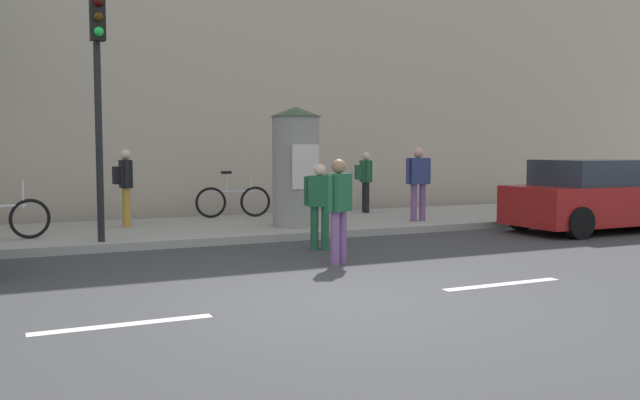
# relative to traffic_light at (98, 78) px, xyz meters

# --- Properties ---
(ground_plane) EXTENTS (80.00, 80.00, 0.00)m
(ground_plane) POSITION_rel_traffic_light_xyz_m (1.91, -5.24, -2.97)
(ground_plane) COLOR #38383A
(sidewalk_curb) EXTENTS (36.00, 4.00, 0.15)m
(sidewalk_curb) POSITION_rel_traffic_light_xyz_m (1.91, 1.76, -2.89)
(sidewalk_curb) COLOR #9E9B93
(sidewalk_curb) RESTS_ON ground_plane
(lane_markings) EXTENTS (25.80, 0.16, 0.01)m
(lane_markings) POSITION_rel_traffic_light_xyz_m (1.91, -5.24, -2.96)
(lane_markings) COLOR silver
(lane_markings) RESTS_ON ground_plane
(building_backdrop) EXTENTS (36.00, 5.00, 10.61)m
(building_backdrop) POSITION_rel_traffic_light_xyz_m (1.91, 6.76, 2.34)
(building_backdrop) COLOR #B7A893
(building_backdrop) RESTS_ON ground_plane
(traffic_light) EXTENTS (0.24, 0.45, 4.17)m
(traffic_light) POSITION_rel_traffic_light_xyz_m (0.00, 0.00, 0.00)
(traffic_light) COLOR black
(traffic_light) RESTS_ON sidewalk_curb
(poster_column) EXTENTS (1.08, 1.08, 2.48)m
(poster_column) POSITION_rel_traffic_light_xyz_m (4.01, 0.87, -1.56)
(poster_column) COLOR gray
(poster_column) RESTS_ON sidewalk_curb
(pedestrian_in_dark_shirt) EXTENTS (0.52, 0.43, 1.61)m
(pedestrian_in_dark_shirt) POSITION_rel_traffic_light_xyz_m (3.08, -2.93, -2.03)
(pedestrian_in_dark_shirt) COLOR #724C84
(pedestrian_in_dark_shirt) RESTS_ON ground_plane
(pedestrian_with_backpack) EXTENTS (0.50, 0.50, 1.50)m
(pedestrian_with_backpack) POSITION_rel_traffic_light_xyz_m (3.48, -1.42, -2.09)
(pedestrian_with_backpack) COLOR #1E5938
(pedestrian_with_backpack) RESTS_ON ground_plane
(pedestrian_in_red_top) EXTENTS (0.65, 0.25, 1.63)m
(pedestrian_in_red_top) POSITION_rel_traffic_light_xyz_m (6.88, 0.65, -1.85)
(pedestrian_in_red_top) COLOR #724C84
(pedestrian_in_red_top) RESTS_ON sidewalk_curb
(pedestrian_tallest) EXTENTS (0.45, 0.55, 1.53)m
(pedestrian_tallest) POSITION_rel_traffic_light_xyz_m (6.79, 2.95, -1.92)
(pedestrian_tallest) COLOR black
(pedestrian_tallest) RESTS_ON sidewalk_curb
(pedestrian_near_pole) EXTENTS (0.40, 0.65, 1.60)m
(pedestrian_near_pole) POSITION_rel_traffic_light_xyz_m (0.77, 2.32, -1.86)
(pedestrian_near_pole) COLOR #B78C33
(pedestrian_near_pole) RESTS_ON sidewalk_curb
(bicycle_upright) EXTENTS (1.75, 0.36, 1.09)m
(bicycle_upright) POSITION_rel_traffic_light_xyz_m (3.39, 3.20, -2.43)
(bicycle_upright) COLOR black
(bicycle_upright) RESTS_ON sidewalk_curb
(parked_car_red) EXTENTS (4.22, 1.87, 1.53)m
(parked_car_red) POSITION_rel_traffic_light_xyz_m (10.06, -1.54, -2.23)
(parked_car_red) COLOR maroon
(parked_car_red) RESTS_ON ground_plane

